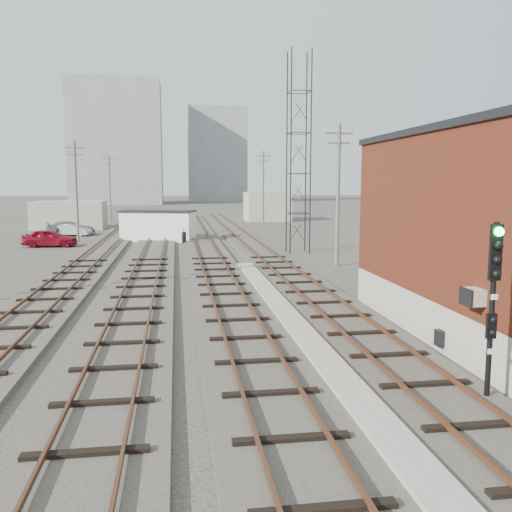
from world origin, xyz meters
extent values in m
plane|color=#282621|center=(0.00, 60.00, 0.00)|extent=(320.00, 320.00, 0.00)
cube|color=#332D28|center=(2.50, 39.00, 0.10)|extent=(3.20, 90.00, 0.20)
cube|color=#4C2816|center=(1.78, 39.00, 0.33)|extent=(0.07, 90.00, 0.12)
cube|color=#4C2816|center=(3.22, 39.00, 0.33)|extent=(0.07, 90.00, 0.12)
cube|color=#332D28|center=(-1.50, 39.00, 0.10)|extent=(3.20, 90.00, 0.20)
cube|color=#4C2816|center=(-2.22, 39.00, 0.33)|extent=(0.07, 90.00, 0.12)
cube|color=#4C2816|center=(-0.78, 39.00, 0.33)|extent=(0.07, 90.00, 0.12)
cube|color=#332D28|center=(-5.50, 39.00, 0.10)|extent=(3.20, 90.00, 0.20)
cube|color=#4C2816|center=(-6.22, 39.00, 0.33)|extent=(0.07, 90.00, 0.12)
cube|color=#4C2816|center=(-4.78, 39.00, 0.33)|extent=(0.07, 90.00, 0.12)
cube|color=#332D28|center=(-9.50, 39.00, 0.10)|extent=(3.20, 90.00, 0.20)
cube|color=#4C2816|center=(-10.22, 39.00, 0.33)|extent=(0.07, 90.00, 0.12)
cube|color=#4C2816|center=(-8.78, 39.00, 0.33)|extent=(0.07, 90.00, 0.12)
cube|color=gray|center=(0.50, 14.00, 0.13)|extent=(0.90, 28.00, 0.26)
cube|color=gray|center=(7.50, 12.00, 0.75)|extent=(6.00, 12.00, 1.50)
cube|color=#592315|center=(7.50, 12.00, 4.25)|extent=(6.00, 12.00, 5.50)
cube|color=black|center=(7.50, 12.00, 7.10)|extent=(6.20, 12.20, 0.25)
cube|color=beige|center=(4.28, 8.00, 2.25)|extent=(0.45, 0.62, 0.45)
cube|color=black|center=(4.40, 10.00, 0.50)|extent=(0.20, 0.35, 0.50)
cylinder|color=black|center=(4.75, 34.25, 7.50)|extent=(0.10, 0.10, 15.00)
cylinder|color=black|center=(6.25, 34.25, 7.50)|extent=(0.10, 0.10, 15.00)
cylinder|color=black|center=(4.75, 35.75, 7.50)|extent=(0.10, 0.10, 15.00)
cylinder|color=black|center=(6.25, 35.75, 7.50)|extent=(0.10, 0.10, 15.00)
cylinder|color=#595147|center=(-12.50, 45.00, 4.50)|extent=(0.24, 0.24, 9.00)
cube|color=#595147|center=(-12.50, 45.00, 8.40)|extent=(1.80, 0.12, 0.12)
cube|color=#595147|center=(-12.50, 45.00, 7.80)|extent=(1.40, 0.12, 0.12)
cylinder|color=#595147|center=(-12.50, 70.00, 4.50)|extent=(0.24, 0.24, 9.00)
cube|color=#595147|center=(-12.50, 70.00, 8.40)|extent=(1.80, 0.12, 0.12)
cube|color=#595147|center=(-12.50, 70.00, 7.80)|extent=(1.40, 0.12, 0.12)
cylinder|color=#595147|center=(6.50, 28.00, 4.50)|extent=(0.24, 0.24, 9.00)
cube|color=#595147|center=(6.50, 28.00, 8.40)|extent=(1.80, 0.12, 0.12)
cube|color=#595147|center=(6.50, 28.00, 7.80)|extent=(1.40, 0.12, 0.12)
cylinder|color=#595147|center=(6.50, 58.00, 4.50)|extent=(0.24, 0.24, 9.00)
cube|color=#595147|center=(6.50, 58.00, 8.40)|extent=(1.80, 0.12, 0.12)
cube|color=#595147|center=(6.50, 58.00, 7.80)|extent=(1.40, 0.12, 0.12)
cube|color=gray|center=(-18.00, 135.00, 15.00)|extent=(22.00, 14.00, 30.00)
cube|color=gray|center=(8.00, 150.00, 13.00)|extent=(16.00, 12.00, 26.00)
cube|color=gray|center=(-16.00, 60.00, 1.60)|extent=(8.00, 5.00, 3.20)
cube|color=gray|center=(9.00, 70.00, 2.00)|extent=(6.00, 6.00, 4.00)
cube|color=gray|center=(3.70, 6.19, 0.05)|extent=(0.40, 0.40, 0.10)
cylinder|color=black|center=(3.70, 6.19, 2.22)|extent=(0.13, 0.13, 4.44)
cube|color=black|center=(3.70, 6.17, 3.72)|extent=(0.29, 0.10, 1.33)
sphere|color=#0CE533|center=(3.70, 6.08, 4.21)|extent=(0.22, 0.22, 0.22)
sphere|color=black|center=(3.70, 6.08, 3.88)|extent=(0.22, 0.22, 0.22)
sphere|color=black|center=(3.70, 6.08, 3.55)|extent=(0.22, 0.22, 0.22)
sphere|color=black|center=(3.70, 6.08, 3.22)|extent=(0.22, 0.22, 0.22)
cube|color=black|center=(3.70, 6.17, 1.94)|extent=(0.24, 0.09, 0.61)
cube|color=white|center=(3.70, 6.11, 2.66)|extent=(0.18, 0.02, 0.13)
cube|color=white|center=(3.70, 6.11, 1.33)|extent=(0.18, 0.02, 0.13)
cube|color=black|center=(-3.08, 41.64, 0.59)|extent=(0.39, 0.39, 0.99)
cylinder|color=black|center=(-3.08, 41.64, 1.23)|extent=(0.08, 0.08, 0.30)
cube|color=white|center=(-5.37, 45.03, 1.34)|extent=(6.94, 4.32, 2.69)
cube|color=black|center=(-5.37, 45.03, 2.74)|extent=(7.20, 4.59, 0.13)
imported|color=maroon|center=(-14.20, 41.58, 0.75)|extent=(4.50, 1.99, 1.51)
imported|color=#A2A3A9|center=(-14.07, 51.00, 0.61)|extent=(3.90, 2.23, 1.22)
imported|color=slate|center=(-14.44, 52.03, 0.70)|extent=(5.22, 3.63, 1.40)
camera|label=1|loc=(-3.70, -5.47, 5.34)|focal=38.00mm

